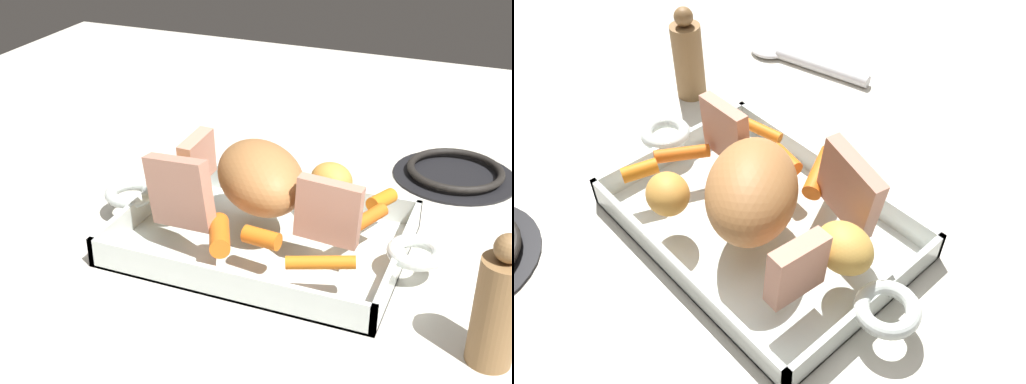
# 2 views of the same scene
# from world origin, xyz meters

# --- Properties ---
(ground_plane) EXTENTS (1.61, 1.61, 0.00)m
(ground_plane) POSITION_xyz_m (0.00, 0.00, 0.00)
(ground_plane) COLOR silver
(roasting_dish) EXTENTS (0.42, 0.23, 0.04)m
(roasting_dish) POSITION_xyz_m (0.00, 0.00, 0.01)
(roasting_dish) COLOR silver
(roasting_dish) RESTS_ON ground_plane
(pork_roast) EXTENTS (0.16, 0.17, 0.08)m
(pork_roast) POSITION_xyz_m (-0.01, 0.02, 0.08)
(pork_roast) COLOR #AF7340
(pork_roast) RESTS_ON roasting_dish
(roast_slice_outer) EXTENTS (0.09, 0.03, 0.09)m
(roast_slice_outer) POSITION_xyz_m (-0.08, -0.05, 0.08)
(roast_slice_outer) COLOR tan
(roast_slice_outer) RESTS_ON roasting_dish
(roast_slice_thick) EXTENTS (0.07, 0.02, 0.07)m
(roast_slice_thick) POSITION_xyz_m (0.08, -0.02, 0.08)
(roast_slice_thick) COLOR tan
(roast_slice_thick) RESTS_ON roasting_dish
(roast_slice_thin) EXTENTS (0.02, 0.07, 0.07)m
(roast_slice_thin) POSITION_xyz_m (-0.11, 0.05, 0.07)
(roast_slice_thin) COLOR tan
(roast_slice_thin) RESTS_ON roasting_dish
(baby_carrot_northwest) EXTENTS (0.05, 0.07, 0.03)m
(baby_carrot_northwest) POSITION_xyz_m (-0.02, -0.08, 0.05)
(baby_carrot_northwest) COLOR orange
(baby_carrot_northwest) RESTS_ON roasting_dish
(baby_carrot_short) EXTENTS (0.04, 0.07, 0.02)m
(baby_carrot_short) POSITION_xyz_m (0.11, 0.02, 0.05)
(baby_carrot_short) COLOR orange
(baby_carrot_short) RESTS_ON roasting_dish
(baby_carrot_long) EXTENTS (0.03, 0.05, 0.02)m
(baby_carrot_long) POSITION_xyz_m (0.12, 0.07, 0.05)
(baby_carrot_long) COLOR orange
(baby_carrot_long) RESTS_ON roasting_dish
(baby_carrot_southwest) EXTENTS (0.07, 0.03, 0.02)m
(baby_carrot_southwest) POSITION_xyz_m (0.10, -0.08, 0.05)
(baby_carrot_southwest) COLOR orange
(baby_carrot_southwest) RESTS_ON roasting_dish
(baby_carrot_center_right) EXTENTS (0.04, 0.03, 0.02)m
(baby_carrot_center_right) POSITION_xyz_m (0.02, -0.06, 0.05)
(baby_carrot_center_right) COLOR orange
(baby_carrot_center_right) RESTS_ON roasting_dish
(potato_halved) EXTENTS (0.07, 0.06, 0.04)m
(potato_halved) POSITION_xyz_m (-0.12, -0.01, 0.06)
(potato_halved) COLOR gold
(potato_halved) RESTS_ON roasting_dish
(potato_corner) EXTENTS (0.07, 0.06, 0.04)m
(potato_corner) POSITION_xyz_m (0.06, 0.08, 0.06)
(potato_corner) COLOR gold
(potato_corner) RESTS_ON roasting_dish
(serving_spoon) EXTENTS (0.21, 0.08, 0.02)m
(serving_spoon) POSITION_xyz_m (0.22, -0.28, 0.01)
(serving_spoon) COLOR white
(serving_spoon) RESTS_ON ground_plane
(pepper_mill) EXTENTS (0.04, 0.04, 0.14)m
(pepper_mill) POSITION_xyz_m (0.27, -0.11, 0.06)
(pepper_mill) COLOR olive
(pepper_mill) RESTS_ON ground_plane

